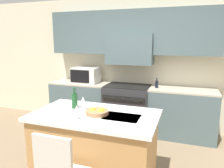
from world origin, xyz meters
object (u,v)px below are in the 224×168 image
at_px(range_stove, 127,108).
at_px(wine_bottle, 75,100).
at_px(microwave, 86,75).
at_px(oil_bottle_on_counter, 157,84).
at_px(wine_glass_far, 83,101).
at_px(wine_glass_near, 77,110).
at_px(fruit_bowl, 97,112).

bearing_deg(range_stove, wine_bottle, -101.90).
height_order(microwave, oil_bottle_on_counter, microwave).
bearing_deg(wine_bottle, wine_glass_far, 1.76).
bearing_deg(wine_glass_far, wine_bottle, -178.24).
relative_size(microwave, wine_glass_far, 3.18).
height_order(range_stove, wine_glass_far, wine_glass_far).
bearing_deg(wine_bottle, oil_bottle_on_counter, 59.80).
bearing_deg(wine_glass_near, oil_bottle_on_counter, 70.87).
height_order(microwave, wine_bottle, microwave).
height_order(wine_bottle, wine_glass_far, wine_bottle).
height_order(microwave, wine_glass_near, microwave).
relative_size(range_stove, wine_glass_far, 5.43).
bearing_deg(microwave, fruit_bowl, -60.17).
bearing_deg(fruit_bowl, wine_glass_far, 152.35).
distance_m(wine_glass_near, wine_glass_far, 0.40).
distance_m(fruit_bowl, oil_bottle_on_counter, 1.77).
bearing_deg(wine_bottle, fruit_bowl, -19.05).
relative_size(range_stove, wine_bottle, 3.22).
relative_size(range_stove, oil_bottle_on_counter, 4.80).
height_order(range_stove, wine_bottle, wine_bottle).
bearing_deg(fruit_bowl, range_stove, 92.00).
bearing_deg(wine_glass_near, microwave, 112.98).
distance_m(wine_bottle, oil_bottle_on_counter, 1.80).
xyz_separation_m(wine_bottle, wine_glass_near, (0.24, -0.38, 0.01)).
distance_m(wine_glass_near, fruit_bowl, 0.30).
height_order(wine_glass_near, fruit_bowl, wine_glass_near).
xyz_separation_m(wine_glass_near, wine_glass_far, (-0.11, 0.38, 0.00)).
xyz_separation_m(wine_glass_near, fruit_bowl, (0.16, 0.24, -0.09)).
height_order(range_stove, wine_glass_near, wine_glass_near).
bearing_deg(wine_bottle, range_stove, 78.10).
height_order(wine_glass_near, wine_glass_far, same).
xyz_separation_m(range_stove, wine_glass_far, (-0.21, -1.57, 0.56)).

